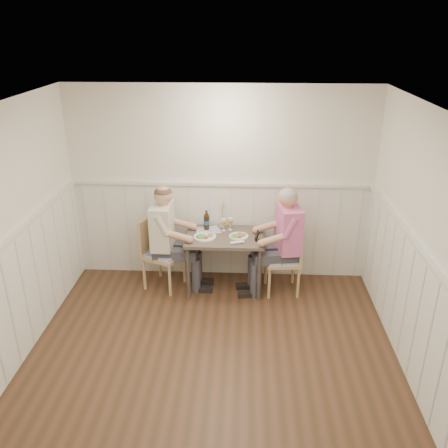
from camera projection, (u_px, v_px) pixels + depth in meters
The scene contains 16 objects.
ground_plane at pixel (209, 381), 4.69m from camera, with size 4.50×4.50×0.00m, color #432E1A.
room_shell at pixel (207, 243), 4.10m from camera, with size 4.04×4.54×2.60m.
wainscot at pixel (213, 286), 5.05m from camera, with size 4.00×4.49×1.34m.
dining_table at pixel (225, 242), 6.12m from camera, with size 1.00×0.70×0.75m.
chair_right at pixel (287, 257), 6.09m from camera, with size 0.47×0.47×0.92m.
chair_left at pixel (160, 250), 6.22m from camera, with size 0.59×0.59×0.96m.
man_in_pink at pixel (284, 249), 6.05m from camera, with size 0.72×0.51×1.46m.
diner_cream at pixel (167, 246), 6.15m from camera, with size 0.67×0.47×1.44m.
plate_man at pixel (238, 236), 6.04m from camera, with size 0.25×0.25×0.06m.
plate_diner at pixel (204, 236), 6.02m from camera, with size 0.29×0.29×0.07m.
beer_glass_a at pixel (230, 222), 6.21m from camera, with size 0.07×0.07×0.17m.
beer_glass_b at pixel (224, 223), 6.19m from camera, with size 0.07×0.07×0.17m.
beer_bottle at pixel (207, 221), 6.22m from camera, with size 0.08×0.08×0.27m.
rolled_napkin at pixel (237, 242), 5.86m from camera, with size 0.18×0.09×0.04m.
grass_vase at pixel (221, 215), 6.27m from camera, with size 0.05×0.05×0.40m.
gingham_mat at pixel (208, 230), 6.23m from camera, with size 0.37×0.33×0.01m.
Camera 1 is at (0.33, -3.69, 3.28)m, focal length 38.00 mm.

